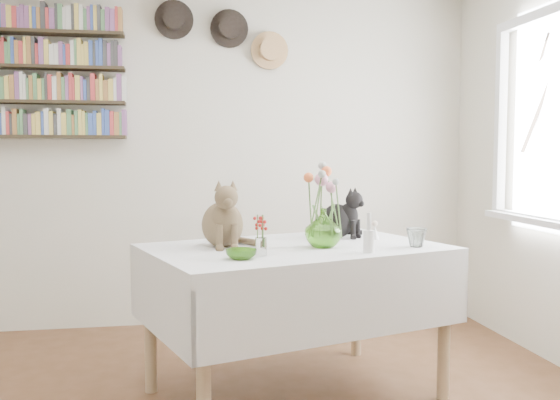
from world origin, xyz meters
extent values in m
cube|color=beige|center=(0.00, 2.27, 1.25)|extent=(4.04, 0.04, 2.54)
cube|color=white|center=(1.97, 1.53, 1.50)|extent=(0.06, 0.06, 1.20)
cube|color=white|center=(0.35, 0.72, 0.77)|extent=(1.71, 1.36, 0.06)
cylinder|color=tan|center=(-0.17, 0.14, 0.37)|extent=(0.06, 0.06, 0.74)
cylinder|color=tan|center=(1.10, 0.54, 0.37)|extent=(0.06, 0.06, 0.74)
cylinder|color=tan|center=(-0.41, 0.90, 0.37)|extent=(0.06, 0.06, 0.74)
cylinder|color=tan|center=(0.86, 1.30, 0.37)|extent=(0.06, 0.06, 0.74)
imported|color=#86CC4C|center=(0.48, 0.65, 0.90)|extent=(0.26, 0.26, 0.20)
imported|color=#86CC4C|center=(0.02, 0.37, 0.82)|extent=(0.19, 0.19, 0.05)
imported|color=white|center=(0.96, 0.58, 0.85)|extent=(0.15, 0.15, 0.10)
cylinder|color=white|center=(0.65, 0.45, 0.85)|extent=(0.05, 0.05, 0.11)
cylinder|color=white|center=(0.65, 0.45, 0.95)|extent=(0.02, 0.02, 0.09)
cylinder|color=white|center=(0.12, 0.44, 0.84)|extent=(0.05, 0.05, 0.09)
cone|color=white|center=(0.84, 0.89, 0.84)|extent=(0.06, 0.06, 0.08)
sphere|color=beige|center=(0.84, 0.89, 0.89)|extent=(0.03, 0.03, 0.03)
cylinder|color=#4C7233|center=(0.45, 0.66, 1.00)|extent=(0.01, 0.01, 0.30)
sphere|color=pink|center=(0.45, 0.66, 1.15)|extent=(0.07, 0.07, 0.07)
cylinder|color=#4C7233|center=(0.52, 0.63, 0.98)|extent=(0.01, 0.01, 0.26)
sphere|color=pink|center=(0.52, 0.63, 1.11)|extent=(0.06, 0.06, 0.06)
cylinder|color=#4C7233|center=(0.54, 0.68, 1.02)|extent=(0.01, 0.01, 0.34)
sphere|color=orange|center=(0.54, 0.68, 1.19)|extent=(0.06, 0.06, 0.06)
cylinder|color=#4C7233|center=(0.42, 0.69, 1.00)|extent=(0.01, 0.01, 0.31)
sphere|color=orange|center=(0.42, 0.69, 1.16)|extent=(0.05, 0.05, 0.05)
cylinder|color=#4C7233|center=(0.48, 0.70, 1.03)|extent=(0.01, 0.01, 0.37)
sphere|color=#999E93|center=(0.48, 0.70, 1.22)|extent=(0.04, 0.04, 0.04)
cylinder|color=#4C7233|center=(0.43, 0.62, 1.01)|extent=(0.01, 0.01, 0.33)
sphere|color=#999E93|center=(0.43, 0.62, 1.18)|extent=(0.04, 0.04, 0.04)
cylinder|color=#4C7233|center=(0.55, 0.61, 0.99)|extent=(0.01, 0.01, 0.29)
sphere|color=#999E93|center=(0.55, 0.61, 1.14)|extent=(0.04, 0.04, 0.04)
cube|color=#322818|center=(-1.10, 2.16, 1.40)|extent=(1.00, 0.16, 0.02)
cube|color=#322818|center=(-1.10, 2.16, 1.64)|extent=(1.00, 0.16, 0.02)
cube|color=#322818|center=(-1.10, 2.16, 1.88)|extent=(1.00, 0.16, 0.02)
cube|color=#322818|center=(-1.10, 2.16, 2.12)|extent=(1.00, 0.16, 0.02)
cylinder|color=black|center=(-0.25, 2.21, 2.25)|extent=(0.28, 0.02, 0.28)
cylinder|color=black|center=(-0.25, 2.17, 2.25)|extent=(0.16, 0.08, 0.16)
cylinder|color=black|center=(0.15, 2.21, 2.20)|extent=(0.28, 0.02, 0.28)
cylinder|color=black|center=(0.15, 2.17, 2.20)|extent=(0.16, 0.08, 0.16)
cylinder|color=tan|center=(0.45, 2.21, 2.05)|extent=(0.28, 0.02, 0.28)
cylinder|color=tan|center=(0.45, 2.17, 2.05)|extent=(0.16, 0.08, 0.16)
camera|label=1|loc=(-0.30, -2.45, 1.28)|focal=40.00mm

